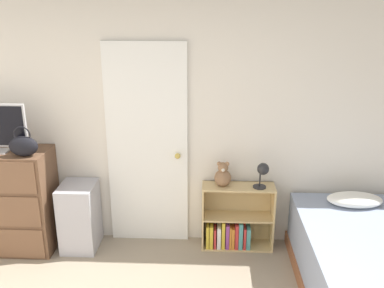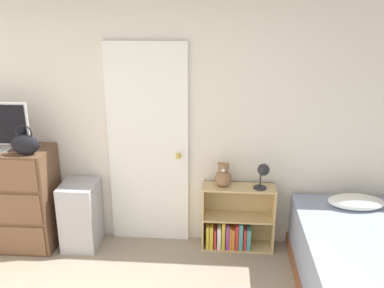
{
  "view_description": "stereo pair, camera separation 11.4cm",
  "coord_description": "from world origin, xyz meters",
  "px_view_note": "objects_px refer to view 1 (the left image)",
  "views": [
    {
      "loc": [
        0.45,
        -1.75,
        2.41
      ],
      "look_at": [
        0.28,
        2.0,
        1.14
      ],
      "focal_mm": 40.0,
      "sensor_mm": 36.0,
      "label": 1
    },
    {
      "loc": [
        0.56,
        -1.74,
        2.41
      ],
      "look_at": [
        0.28,
        2.0,
        1.14
      ],
      "focal_mm": 40.0,
      "sensor_mm": 36.0,
      "label": 2
    }
  ],
  "objects_px": {
    "teddy_bear": "(223,175)",
    "desk_lamp": "(263,171)",
    "handbag": "(23,146)",
    "dresser": "(11,200)",
    "storage_bin": "(80,216)",
    "bed": "(376,273)",
    "bookshelf": "(233,224)"
  },
  "relations": [
    {
      "from": "teddy_bear",
      "to": "desk_lamp",
      "type": "distance_m",
      "value": 0.39
    },
    {
      "from": "desk_lamp",
      "to": "handbag",
      "type": "bearing_deg",
      "value": -174.81
    },
    {
      "from": "handbag",
      "to": "desk_lamp",
      "type": "height_order",
      "value": "handbag"
    },
    {
      "from": "dresser",
      "to": "teddy_bear",
      "type": "distance_m",
      "value": 2.12
    },
    {
      "from": "storage_bin",
      "to": "desk_lamp",
      "type": "xyz_separation_m",
      "value": [
        1.81,
        0.04,
        0.51
      ]
    },
    {
      "from": "handbag",
      "to": "bed",
      "type": "bearing_deg",
      "value": -10.65
    },
    {
      "from": "handbag",
      "to": "teddy_bear",
      "type": "height_order",
      "value": "handbag"
    },
    {
      "from": "teddy_bear",
      "to": "dresser",
      "type": "bearing_deg",
      "value": -176.9
    },
    {
      "from": "dresser",
      "to": "bed",
      "type": "distance_m",
      "value": 3.42
    },
    {
      "from": "bookshelf",
      "to": "bed",
      "type": "height_order",
      "value": "bed"
    },
    {
      "from": "bed",
      "to": "teddy_bear",
      "type": "bearing_deg",
      "value": 146.61
    },
    {
      "from": "teddy_bear",
      "to": "desk_lamp",
      "type": "xyz_separation_m",
      "value": [
        0.38,
        -0.04,
        0.07
      ]
    },
    {
      "from": "storage_bin",
      "to": "teddy_bear",
      "type": "distance_m",
      "value": 1.5
    },
    {
      "from": "bed",
      "to": "handbag",
      "type": "bearing_deg",
      "value": 169.35
    },
    {
      "from": "handbag",
      "to": "bed",
      "type": "distance_m",
      "value": 3.25
    },
    {
      "from": "storage_bin",
      "to": "teddy_bear",
      "type": "relative_size",
      "value": 2.72
    },
    {
      "from": "storage_bin",
      "to": "teddy_bear",
      "type": "height_order",
      "value": "teddy_bear"
    },
    {
      "from": "bookshelf",
      "to": "teddy_bear",
      "type": "xyz_separation_m",
      "value": [
        -0.12,
        -0.0,
        0.53
      ]
    },
    {
      "from": "handbag",
      "to": "bookshelf",
      "type": "xyz_separation_m",
      "value": [
        1.95,
        0.24,
        -0.89
      ]
    },
    {
      "from": "storage_bin",
      "to": "bookshelf",
      "type": "bearing_deg",
      "value": 3.01
    },
    {
      "from": "dresser",
      "to": "bookshelf",
      "type": "distance_m",
      "value": 2.24
    },
    {
      "from": "handbag",
      "to": "storage_bin",
      "type": "xyz_separation_m",
      "value": [
        0.41,
        0.16,
        -0.8
      ]
    },
    {
      "from": "handbag",
      "to": "bookshelf",
      "type": "distance_m",
      "value": 2.16
    },
    {
      "from": "handbag",
      "to": "desk_lamp",
      "type": "relative_size",
      "value": 1.1
    },
    {
      "from": "bookshelf",
      "to": "bed",
      "type": "bearing_deg",
      "value": -36.11
    },
    {
      "from": "teddy_bear",
      "to": "handbag",
      "type": "bearing_deg",
      "value": -172.55
    },
    {
      "from": "dresser",
      "to": "handbag",
      "type": "xyz_separation_m",
      "value": [
        0.26,
        -0.13,
        0.62
      ]
    },
    {
      "from": "storage_bin",
      "to": "bookshelf",
      "type": "xyz_separation_m",
      "value": [
        1.55,
        0.08,
        -0.09
      ]
    },
    {
      "from": "dresser",
      "to": "bookshelf",
      "type": "height_order",
      "value": "dresser"
    },
    {
      "from": "handbag",
      "to": "storage_bin",
      "type": "bearing_deg",
      "value": 21.46
    },
    {
      "from": "storage_bin",
      "to": "bookshelf",
      "type": "height_order",
      "value": "storage_bin"
    },
    {
      "from": "dresser",
      "to": "teddy_bear",
      "type": "height_order",
      "value": "dresser"
    }
  ]
}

